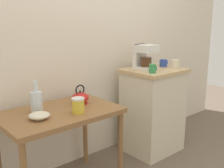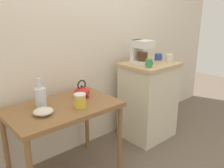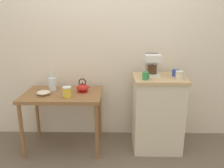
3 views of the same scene
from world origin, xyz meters
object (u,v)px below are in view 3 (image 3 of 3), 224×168
(mug_tall_green, at_px, (146,76))
(mug_blue, at_px, (176,73))
(teakettle, at_px, (83,88))
(coffee_maker, at_px, (152,64))
(glass_carafe_vase, at_px, (52,84))
(canister_enamel, at_px, (67,92))
(bowl_stoneware, at_px, (43,93))
(mug_small_cream, at_px, (180,75))

(mug_tall_green, relative_size, mug_blue, 0.97)
(teakettle, height_order, coffee_maker, coffee_maker)
(glass_carafe_vase, distance_m, mug_tall_green, 1.16)
(canister_enamel, relative_size, mug_tall_green, 1.38)
(glass_carafe_vase, bearing_deg, mug_tall_green, -11.39)
(coffee_maker, xyz_separation_m, mug_tall_green, (-0.10, -0.21, -0.10))
(mug_tall_green, bearing_deg, teakettle, 166.52)
(bowl_stoneware, height_order, teakettle, teakettle)
(coffee_maker, distance_m, mug_tall_green, 0.25)
(mug_small_cream, bearing_deg, bowl_stoneware, 178.70)
(glass_carafe_vase, distance_m, coffee_maker, 1.25)
(mug_blue, bearing_deg, mug_tall_green, -155.40)
(canister_enamel, distance_m, mug_tall_green, 0.91)
(teakettle, bearing_deg, bowl_stoneware, -165.01)
(teakettle, bearing_deg, canister_enamel, -128.41)
(teakettle, relative_size, canister_enamel, 1.48)
(teakettle, xyz_separation_m, mug_small_cream, (1.13, -0.16, 0.20))
(canister_enamel, xyz_separation_m, mug_blue, (1.28, 0.19, 0.18))
(glass_carafe_vase, relative_size, mug_small_cream, 2.62)
(mug_tall_green, bearing_deg, coffee_maker, 64.65)
(mug_small_cream, bearing_deg, coffee_maker, 146.79)
(glass_carafe_vase, distance_m, canister_enamel, 0.34)
(teakettle, relative_size, glass_carafe_vase, 0.73)
(bowl_stoneware, xyz_separation_m, canister_enamel, (0.30, -0.07, 0.03))
(canister_enamel, bearing_deg, glass_carafe_vase, 133.93)
(teakettle, height_order, mug_blue, mug_blue)
(glass_carafe_vase, relative_size, canister_enamel, 2.04)
(mug_tall_green, bearing_deg, glass_carafe_vase, 168.61)
(bowl_stoneware, xyz_separation_m, coffee_maker, (1.29, 0.15, 0.32))
(teakettle, relative_size, coffee_maker, 0.70)
(mug_small_cream, bearing_deg, teakettle, 172.10)
(bowl_stoneware, xyz_separation_m, mug_small_cream, (1.58, -0.04, 0.23))
(mug_tall_green, height_order, mug_small_cream, mug_small_cream)
(bowl_stoneware, distance_m, mug_small_cream, 1.59)
(teakettle, bearing_deg, coffee_maker, 2.19)
(teakettle, bearing_deg, mug_small_cream, -7.90)
(teakettle, height_order, mug_small_cream, mug_small_cream)
(mug_tall_green, bearing_deg, mug_blue, 24.60)
(glass_carafe_vase, xyz_separation_m, mug_tall_green, (1.13, -0.23, 0.16))
(bowl_stoneware, bearing_deg, teakettle, 14.99)
(canister_enamel, bearing_deg, mug_blue, 8.55)
(coffee_maker, height_order, mug_blue, coffee_maker)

